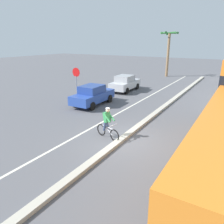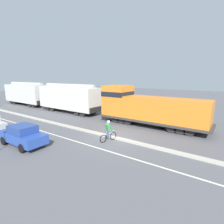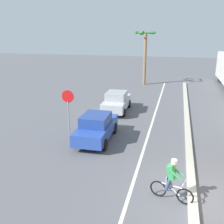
{
  "view_description": "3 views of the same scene",
  "coord_description": "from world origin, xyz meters",
  "px_view_note": "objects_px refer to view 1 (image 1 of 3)",
  "views": [
    {
      "loc": [
        4.97,
        -9.27,
        5.03
      ],
      "look_at": [
        -1.52,
        1.5,
        0.9
      ],
      "focal_mm": 35.0,
      "sensor_mm": 36.0,
      "label": 1
    },
    {
      "loc": [
        -11.76,
        -8.29,
        5.26
      ],
      "look_at": [
        3.04,
        2.18,
        1.53
      ],
      "focal_mm": 28.0,
      "sensor_mm": 36.0,
      "label": 2
    },
    {
      "loc": [
        -0.88,
        -9.07,
        6.2
      ],
      "look_at": [
        -5.06,
        7.49,
        0.93
      ],
      "focal_mm": 42.0,
      "sensor_mm": 36.0,
      "label": 3
    }
  ],
  "objects_px": {
    "stop_sign": "(76,78)",
    "cyclist": "(107,124)",
    "palm_tree_near": "(169,43)",
    "parked_car_blue": "(93,95)",
    "parked_car_silver": "(125,83)"
  },
  "relations": [
    {
      "from": "cyclist",
      "to": "stop_sign",
      "type": "distance_m",
      "value": 8.2
    },
    {
      "from": "parked_car_blue",
      "to": "stop_sign",
      "type": "height_order",
      "value": "stop_sign"
    },
    {
      "from": "cyclist",
      "to": "stop_sign",
      "type": "relative_size",
      "value": 0.6
    },
    {
      "from": "stop_sign",
      "to": "cyclist",
      "type": "bearing_deg",
      "value": -38.93
    },
    {
      "from": "parked_car_blue",
      "to": "palm_tree_near",
      "type": "height_order",
      "value": "palm_tree_near"
    },
    {
      "from": "parked_car_blue",
      "to": "parked_car_silver",
      "type": "distance_m",
      "value": 6.01
    },
    {
      "from": "parked_car_silver",
      "to": "palm_tree_near",
      "type": "bearing_deg",
      "value": 86.73
    },
    {
      "from": "parked_car_blue",
      "to": "parked_car_silver",
      "type": "relative_size",
      "value": 1.0
    },
    {
      "from": "parked_car_silver",
      "to": "palm_tree_near",
      "type": "distance_m",
      "value": 12.41
    },
    {
      "from": "cyclist",
      "to": "palm_tree_near",
      "type": "xyz_separation_m",
      "value": [
        -4.0,
        22.66,
        3.83
      ]
    },
    {
      "from": "cyclist",
      "to": "palm_tree_near",
      "type": "bearing_deg",
      "value": 100.02
    },
    {
      "from": "palm_tree_near",
      "to": "parked_car_silver",
      "type": "bearing_deg",
      "value": -93.27
    },
    {
      "from": "cyclist",
      "to": "parked_car_silver",
      "type": "bearing_deg",
      "value": 113.27
    },
    {
      "from": "cyclist",
      "to": "stop_sign",
      "type": "bearing_deg",
      "value": 141.07
    },
    {
      "from": "palm_tree_near",
      "to": "cyclist",
      "type": "bearing_deg",
      "value": -79.98
    }
  ]
}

